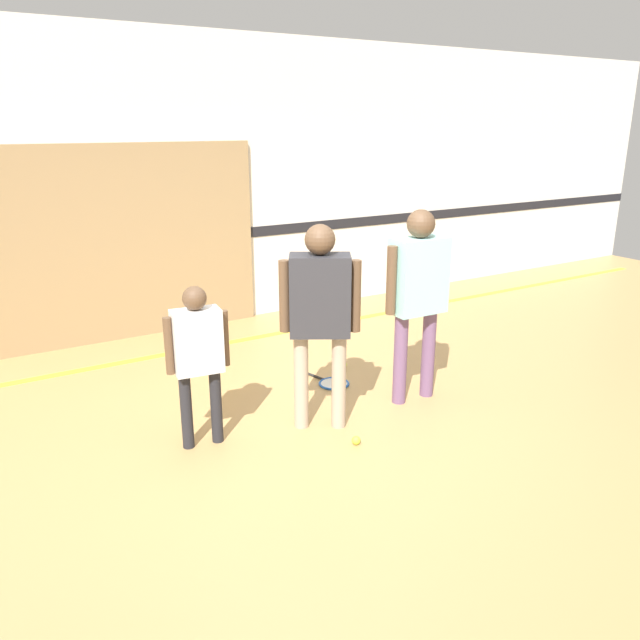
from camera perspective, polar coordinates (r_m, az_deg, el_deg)
The scene contains 10 objects.
ground_plane at distance 4.75m, azimuth -0.62°, elevation -10.83°, with size 16.00×16.00×0.00m, color tan.
wall_back at distance 7.06m, azimuth -13.84°, elevation 11.73°, with size 16.00×0.07×3.20m.
wall_panel at distance 6.90m, azimuth -18.87°, elevation 6.44°, with size 3.26×0.05×2.07m.
floor_stripe at distance 6.67m, azimuth -10.75°, elevation -2.48°, with size 14.40×0.10×0.01m.
person_instructor at distance 4.57m, azimuth 0.00°, elevation 1.29°, with size 0.53×0.43×1.58m.
person_student_left at distance 4.46m, azimuth -11.12°, elevation -2.66°, with size 0.45×0.22×1.20m.
person_student_right at distance 5.12m, azimuth 8.94°, elevation 3.12°, with size 0.61×0.26×1.61m.
racket_spare_on_floor at distance 5.67m, azimuth 1.12°, elevation -5.77°, with size 0.34×0.54×0.03m.
tennis_ball_near_instructor at distance 4.67m, azimuth 3.32°, elevation -10.93°, with size 0.07×0.07×0.07m, color #CCE038.
tennis_ball_by_spare_racket at distance 6.02m, azimuth 2.17°, elevation -4.10°, with size 0.07×0.07×0.07m, color #CCE038.
Camera 1 is at (-2.11, -3.60, 2.26)m, focal length 35.00 mm.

